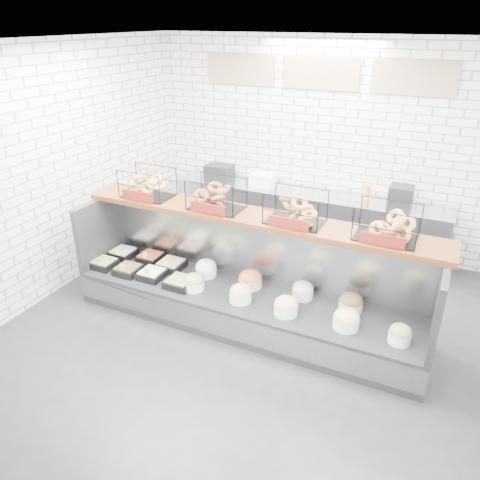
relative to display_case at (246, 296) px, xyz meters
The scene contains 5 objects.
ground 0.48m from the display_case, 88.15° to the right, with size 5.50×5.50×0.00m, color black.
room_shell 1.75m from the display_case, 87.56° to the left, with size 5.02×5.51×3.01m.
display_case is the anchor object (origin of this frame).
bagel_shelf 1.06m from the display_case, 85.10° to the left, with size 4.10×0.50×0.40m.
prep_counter 2.09m from the display_case, 89.89° to the left, with size 4.00×0.60×1.20m.
Camera 1 is at (1.85, -3.77, 3.20)m, focal length 35.00 mm.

